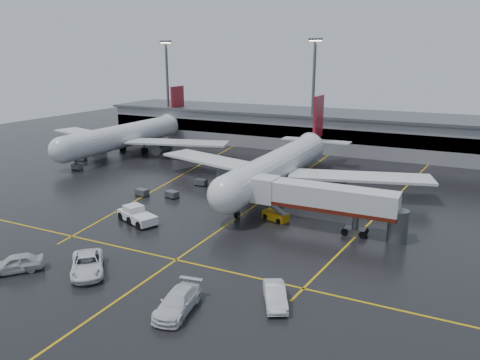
% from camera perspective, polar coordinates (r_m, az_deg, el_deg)
% --- Properties ---
extents(ground, '(220.00, 220.00, 0.00)m').
position_cam_1_polar(ground, '(69.72, 2.20, -2.98)').
color(ground, black).
rests_on(ground, ground).
extents(apron_line_centre, '(0.25, 90.00, 0.02)m').
position_cam_1_polar(apron_line_centre, '(69.72, 2.20, -2.97)').
color(apron_line_centre, gold).
rests_on(apron_line_centre, ground).
extents(apron_line_stop, '(60.00, 0.25, 0.02)m').
position_cam_1_polar(apron_line_stop, '(51.75, -7.92, -9.78)').
color(apron_line_stop, gold).
rests_on(apron_line_stop, ground).
extents(apron_line_left, '(9.99, 69.35, 0.02)m').
position_cam_1_polar(apron_line_left, '(87.43, -7.14, 0.69)').
color(apron_line_left, gold).
rests_on(apron_line_left, ground).
extents(apron_line_right, '(7.57, 69.64, 0.02)m').
position_cam_1_polar(apron_line_right, '(74.38, 18.23, -2.57)').
color(apron_line_right, gold).
rests_on(apron_line_right, ground).
extents(terminal, '(122.00, 19.00, 8.60)m').
position_cam_1_polar(terminal, '(113.13, 12.22, 6.00)').
color(terminal, gray).
rests_on(terminal, ground).
extents(light_mast_left, '(3.00, 1.20, 25.45)m').
position_cam_1_polar(light_mast_left, '(125.42, -8.99, 11.70)').
color(light_mast_left, '#595B60').
rests_on(light_mast_left, ground).
extents(light_mast_mid, '(3.00, 1.20, 25.45)m').
position_cam_1_polar(light_mast_mid, '(107.64, 9.10, 11.15)').
color(light_mast_mid, '#595B60').
rests_on(light_mast_mid, ground).
extents(main_airliner, '(48.80, 45.60, 14.10)m').
position_cam_1_polar(main_airliner, '(77.23, 5.17, 2.02)').
color(main_airliner, silver).
rests_on(main_airliner, ground).
extents(second_airliner, '(48.80, 45.60, 14.10)m').
position_cam_1_polar(second_airliner, '(108.67, -13.61, 5.50)').
color(second_airliner, silver).
rests_on(second_airliner, ground).
extents(jet_bridge, '(19.90, 3.40, 6.05)m').
position_cam_1_polar(jet_bridge, '(59.32, 10.39, -2.52)').
color(jet_bridge, silver).
rests_on(jet_bridge, ground).
extents(pushback_tractor, '(6.89, 4.73, 2.29)m').
position_cam_1_polar(pushback_tractor, '(63.45, -12.70, -4.35)').
color(pushback_tractor, silver).
rests_on(pushback_tractor, ground).
extents(belt_loader, '(4.01, 2.78, 2.34)m').
position_cam_1_polar(belt_loader, '(63.12, 4.44, -4.43)').
color(belt_loader, orange).
rests_on(belt_loader, ground).
extents(service_van_a, '(6.92, 7.15, 1.89)m').
position_cam_1_polar(service_van_a, '(50.61, -18.41, -9.89)').
color(service_van_a, white).
rests_on(service_van_a, ground).
extents(service_van_b, '(3.57, 6.72, 1.85)m').
position_cam_1_polar(service_van_b, '(41.89, -7.74, -14.74)').
color(service_van_b, white).
rests_on(service_van_b, ground).
extents(service_van_c, '(4.06, 5.47, 1.72)m').
position_cam_1_polar(service_van_c, '(42.77, 4.38, -14.07)').
color(service_van_c, white).
rests_on(service_van_c, ground).
extents(service_van_d, '(5.36, 5.65, 1.90)m').
position_cam_1_polar(service_van_d, '(53.60, -26.14, -9.28)').
color(service_van_d, silver).
rests_on(service_van_d, ground).
extents(baggage_cart_a, '(2.25, 1.73, 1.12)m').
position_cam_1_polar(baggage_cart_a, '(73.13, -8.45, -1.75)').
color(baggage_cart_a, '#595B60').
rests_on(baggage_cart_a, ground).
extents(baggage_cart_b, '(2.13, 1.52, 1.12)m').
position_cam_1_polar(baggage_cart_b, '(75.06, -12.06, -1.48)').
color(baggage_cart_b, '#595B60').
rests_on(baggage_cart_b, ground).
extents(baggage_cart_c, '(2.03, 1.34, 1.12)m').
position_cam_1_polar(baggage_cart_c, '(79.50, -4.86, -0.25)').
color(baggage_cart_c, '#595B60').
rests_on(baggage_cart_c, ground).
extents(baggage_cart_d, '(2.23, 1.70, 1.12)m').
position_cam_1_polar(baggage_cart_d, '(103.49, -19.09, 2.59)').
color(baggage_cart_d, '#595B60').
rests_on(baggage_cart_d, ground).
extents(baggage_cart_e, '(2.04, 1.36, 1.12)m').
position_cam_1_polar(baggage_cart_e, '(95.81, -19.56, 1.58)').
color(baggage_cart_e, '#595B60').
rests_on(baggage_cart_e, ground).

